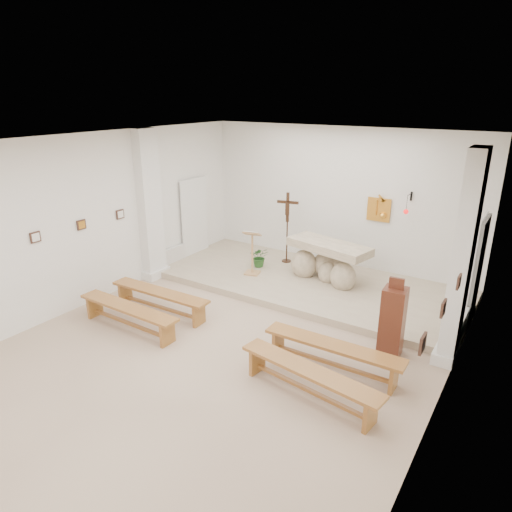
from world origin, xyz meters
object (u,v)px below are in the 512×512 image
Objects in this scene: bench_left_front at (160,296)px; bench_right_second at (309,376)px; bench_left_second at (128,312)px; lectern at (252,252)px; donation_pedestal at (392,321)px; altar at (327,264)px; crucifix_stand at (287,223)px; bench_right_front at (333,351)px.

bench_left_front is 3.85m from bench_right_second.
bench_left_front and bench_left_second have the same top height.
lectern is at bearing 74.81° from bench_left_front.
donation_pedestal is (3.78, -1.46, -0.08)m from lectern.
donation_pedestal reaches higher than altar.
crucifix_stand is 4.63m from bench_left_second.
lectern is 0.48× the size of bench_left_front.
bench_right_second is (3.16, -3.30, -0.33)m from lectern.
bench_left_second is 3.76m from bench_right_second.
altar is 3.01m from donation_pedestal.
bench_right_second is (3.76, -0.83, 0.00)m from bench_left_front.
crucifix_stand is 0.77× the size of bench_right_second.
bench_left_front is (-0.60, -2.47, -0.33)m from lectern.
altar is 3.47m from bench_right_front.
donation_pedestal is at bearing 57.55° from bench_right_front.
altar is 1.76m from lectern.
crucifix_stand is 4.43m from donation_pedestal.
bench_right_front is at bearing -125.39° from donation_pedestal.
crucifix_stand reaches higher than bench_right_second.
altar is 4.53m from bench_left_second.
donation_pedestal is at bearing 11.45° from bench_left_front.
bench_right_front is 0.99× the size of bench_right_second.
bench_right_front is at bearing -53.29° from lectern.
lectern is 2.56m from bench_left_front.
crucifix_stand is (0.27, 1.18, 0.49)m from lectern.
bench_right_second is at bearing 0.67° from bench_left_second.
bench_left_front is at bearing 175.56° from bench_right_second.
altar is at bearing 61.19° from bench_left_second.
lectern reaches higher than bench_left_front.
lectern is 4.02m from bench_right_front.
donation_pedestal is at bearing 23.42° from bench_left_second.
bench_right_front and bench_right_second have the same top height.
donation_pedestal is (2.15, -2.10, 0.09)m from altar.
bench_right_second is (-0.62, -1.84, -0.25)m from donation_pedestal.
lectern is 0.62× the size of crucifix_stand.
crucifix_stand is at bearing 75.06° from bench_left_front.
bench_left_second is (0.00, -0.83, 0.00)m from bench_left_front.
altar is at bearing 52.89° from bench_left_front.
bench_left_second is (-2.23, -3.94, -0.17)m from altar.
altar is 1.60m from crucifix_stand.
lectern reaches higher than bench_left_second.
bench_left_front is 0.99× the size of bench_right_second.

